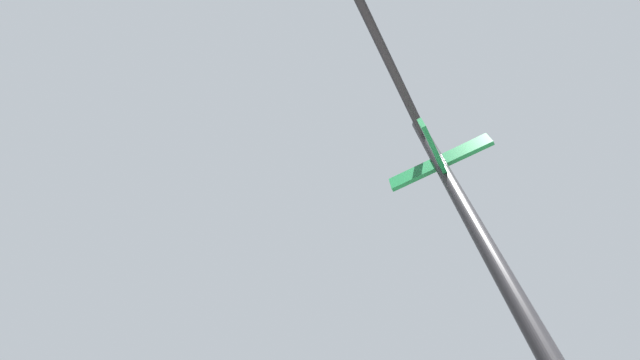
{
  "coord_description": "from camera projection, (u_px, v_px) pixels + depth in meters",
  "views": [
    {
      "loc": [
        -5.46,
        -5.83,
        1.21
      ],
      "look_at": [
        -6.02,
        -7.49,
        4.54
      ],
      "focal_mm": 24.41,
      "sensor_mm": 36.0,
      "label": 1
    }
  ],
  "objects": [
    {
      "name": "traffic_signal_near",
      "position": [
        411.0,
        96.0,
        3.07
      ],
      "size": [
        2.23,
        2.04,
        5.94
      ],
      "color": "black",
      "rests_on": "ground_plane"
    }
  ]
}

